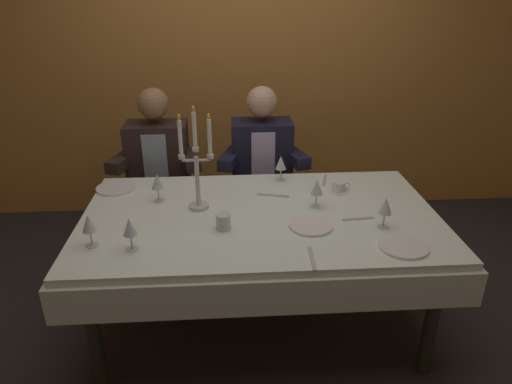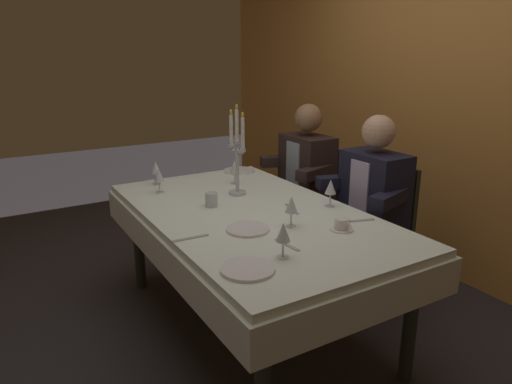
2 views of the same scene
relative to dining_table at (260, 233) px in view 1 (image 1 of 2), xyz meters
The scene contains 21 objects.
ground_plane 0.62m from the dining_table, ahead, with size 12.00×12.00×0.00m, color #2D292D.
back_wall 1.81m from the dining_table, 90.00° to the left, with size 6.00×0.12×2.70m, color #CB843C.
dining_table is the anchor object (origin of this frame).
candelabra 0.49m from the dining_table, 164.53° to the left, with size 0.19×0.11×0.57m.
dinner_plate_0 0.32m from the dining_table, 33.61° to the right, with size 0.22×0.22×0.01m, color white.
dinner_plate_1 0.76m from the dining_table, 31.35° to the right, with size 0.23×0.23×0.01m, color white.
dinner_plate_2 0.93m from the dining_table, 155.60° to the left, with size 0.23×0.23×0.01m, color white.
wine_glass_0 0.53m from the dining_table, 70.11° to the left, with size 0.07×0.07×0.16m.
wine_glass_1 0.64m from the dining_table, 160.89° to the left, with size 0.07×0.07×0.16m.
wine_glass_2 0.89m from the dining_table, 161.34° to the right, with size 0.07×0.07×0.16m.
wine_glass_3 0.68m from the dining_table, 17.52° to the right, with size 0.07×0.07×0.16m.
wine_glass_4 0.74m from the dining_table, 152.58° to the right, with size 0.07×0.07×0.16m.
wine_glass_5 0.39m from the dining_table, 10.67° to the left, with size 0.07×0.07×0.16m.
water_tumbler_0 0.30m from the dining_table, 141.95° to the right, with size 0.07×0.07×0.08m, color silver.
coffee_cup_0 0.57m from the dining_table, 27.72° to the left, with size 0.13×0.12×0.06m.
spoon_0 0.62m from the dining_table, 44.12° to the left, with size 0.17×0.02×0.01m, color #B7B7BC.
knife_1 0.27m from the dining_table, 67.68° to the left, with size 0.19×0.02×0.01m, color #B7B7BC.
knife_2 0.52m from the dining_table, 66.67° to the right, with size 0.19×0.02×0.01m, color #B7B7BC.
fork_3 0.53m from the dining_table, 11.10° to the right, with size 0.17×0.02×0.01m, color #B7B7BC.
seated_diner_0 1.11m from the dining_table, 126.36° to the left, with size 0.63×0.48×1.24m.
seated_diner_1 0.90m from the dining_table, 85.09° to the left, with size 0.63×0.48×1.24m.
Camera 1 is at (-0.17, -2.19, 1.88)m, focal length 32.32 mm.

